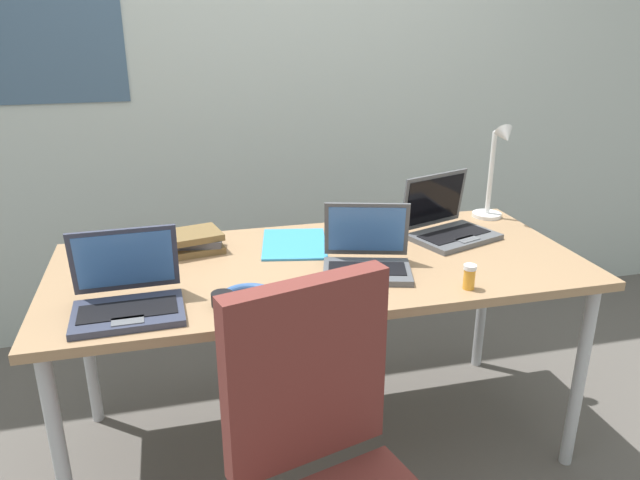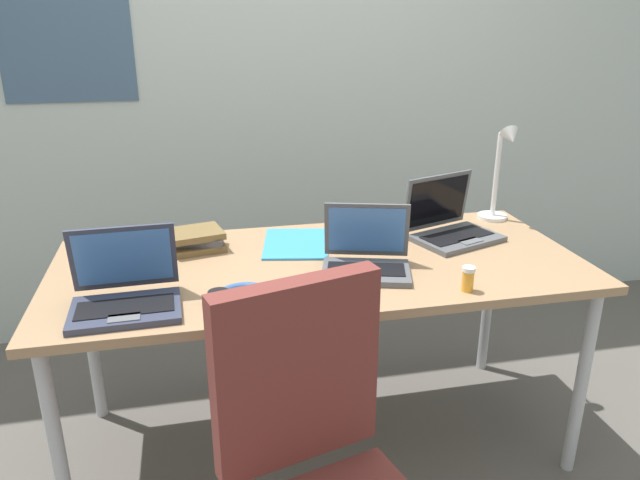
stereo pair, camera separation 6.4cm
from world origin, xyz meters
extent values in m
plane|color=#56514C|center=(0.00, 0.00, 0.00)|extent=(12.00, 12.00, 0.00)
cube|color=#B2BCB7|center=(0.00, 1.10, 1.30)|extent=(6.00, 0.12, 2.60)
cube|color=#3F5972|center=(-0.90, 1.04, 1.55)|extent=(0.56, 0.01, 0.76)
cube|color=#9E7A56|center=(0.00, 0.00, 0.72)|extent=(1.80, 0.80, 0.03)
cylinder|color=#B2B5BA|center=(-0.84, -0.34, 0.35)|extent=(0.04, 0.04, 0.71)
cylinder|color=#B2B5BA|center=(0.84, -0.34, 0.35)|extent=(0.04, 0.04, 0.71)
cylinder|color=#B2B5BA|center=(-0.84, 0.34, 0.35)|extent=(0.04, 0.04, 0.71)
cylinder|color=#B2B5BA|center=(0.84, 0.34, 0.35)|extent=(0.04, 0.04, 0.71)
cylinder|color=white|center=(0.80, 0.31, 0.75)|extent=(0.12, 0.12, 0.02)
cylinder|color=white|center=(0.80, 0.31, 0.93)|extent=(0.02, 0.02, 0.34)
cylinder|color=white|center=(0.80, 0.27, 1.10)|extent=(0.01, 0.08, 0.01)
cone|color=white|center=(0.80, 0.23, 1.10)|extent=(0.07, 0.09, 0.09)
cube|color=#515459|center=(0.12, -0.14, 0.75)|extent=(0.33, 0.27, 0.02)
cube|color=black|center=(0.12, -0.14, 0.76)|extent=(0.27, 0.17, 0.00)
cube|color=#595B60|center=(0.10, -0.20, 0.76)|extent=(0.09, 0.06, 0.00)
cube|color=#515459|center=(0.15, -0.03, 0.86)|extent=(0.28, 0.12, 0.19)
cube|color=#3F72BF|center=(0.15, -0.04, 0.86)|extent=(0.25, 0.10, 0.16)
cube|color=#515459|center=(0.54, 0.09, 0.75)|extent=(0.36, 0.30, 0.02)
cube|color=black|center=(0.54, 0.09, 0.76)|extent=(0.30, 0.20, 0.00)
cube|color=#595B60|center=(0.57, 0.03, 0.76)|extent=(0.10, 0.07, 0.00)
cube|color=#515459|center=(0.50, 0.21, 0.87)|extent=(0.30, 0.14, 0.21)
cube|color=black|center=(0.51, 0.20, 0.87)|extent=(0.27, 0.12, 0.18)
cube|color=#33384C|center=(-0.62, -0.26, 0.75)|extent=(0.31, 0.22, 0.02)
cube|color=black|center=(-0.62, -0.26, 0.76)|extent=(0.27, 0.12, 0.00)
cube|color=#595B60|center=(-0.62, -0.32, 0.76)|extent=(0.09, 0.05, 0.00)
cube|color=#33384C|center=(-0.62, -0.13, 0.86)|extent=(0.31, 0.06, 0.21)
cube|color=#3F72BF|center=(-0.62, -0.14, 0.86)|extent=(0.28, 0.05, 0.17)
ellipsoid|color=black|center=(0.21, 0.17, 0.76)|extent=(0.09, 0.11, 0.03)
cube|color=black|center=(-0.69, 0.02, 0.74)|extent=(0.14, 0.14, 0.01)
torus|color=#335999|center=(-0.28, -0.25, 0.75)|extent=(0.18, 0.18, 0.03)
cylinder|color=black|center=(-0.36, -0.25, 0.76)|extent=(0.06, 0.06, 0.04)
cylinder|color=black|center=(-0.21, -0.25, 0.76)|extent=(0.06, 0.06, 0.04)
cylinder|color=gold|center=(0.39, -0.32, 0.77)|extent=(0.04, 0.04, 0.06)
cylinder|color=white|center=(0.39, -0.32, 0.81)|extent=(0.04, 0.04, 0.01)
cube|color=brown|center=(-0.42, 0.19, 0.75)|extent=(0.22, 0.15, 0.02)
cube|color=#4C4C51|center=(-0.40, 0.21, 0.78)|extent=(0.19, 0.14, 0.02)
cube|color=brown|center=(-0.41, 0.21, 0.80)|extent=(0.22, 0.19, 0.02)
cube|color=#338CC6|center=(-0.05, 0.18, 0.74)|extent=(0.29, 0.35, 0.01)
cube|color=brown|center=(-0.19, -0.64, 0.73)|extent=(0.42, 0.17, 0.48)
camera|label=1|loc=(-0.47, -1.85, 1.53)|focal=33.80mm
camera|label=2|loc=(-0.40, -1.86, 1.53)|focal=33.80mm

